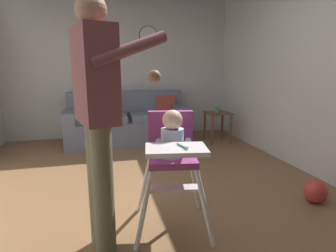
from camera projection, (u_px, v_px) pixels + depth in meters
ground at (149, 210)px, 2.57m from camera, size 5.66×7.25×0.10m
wall_far at (121, 65)px, 4.99m from camera, size 4.86×0.06×2.64m
wall_right at (323, 63)px, 3.06m from camera, size 0.06×6.25×2.64m
couch at (128, 123)px, 4.72m from camera, size 2.04×0.86×0.86m
high_chair at (172, 148)px, 2.07m from camera, size 0.69×0.79×0.97m
adult_standing at (98, 115)px, 1.75m from camera, size 0.60×0.49×1.69m
toy_ball at (315, 191)px, 2.59m from camera, size 0.22×0.22×0.22m
side_table at (218, 120)px, 4.70m from camera, size 0.40×0.40×0.52m
sippy_cup at (217, 109)px, 4.65m from camera, size 0.07×0.07×0.10m
wall_clock at (148, 36)px, 4.97m from camera, size 0.34×0.04×0.34m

